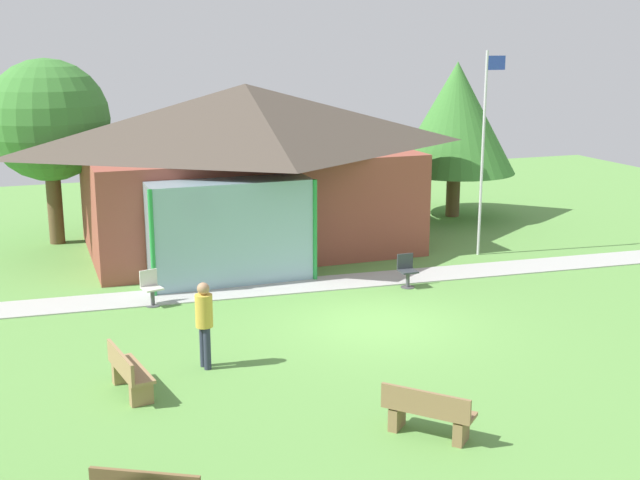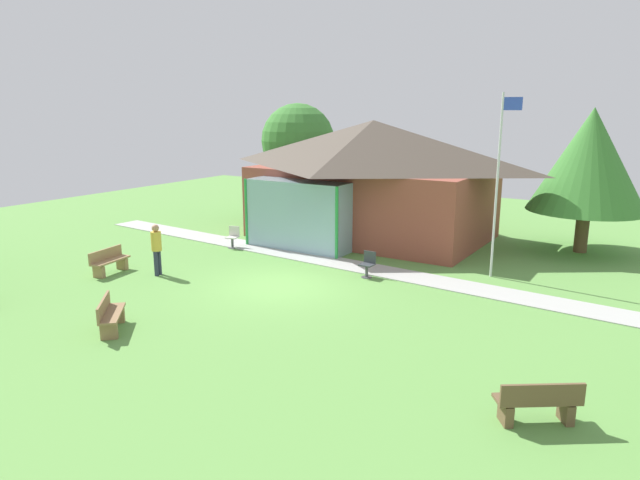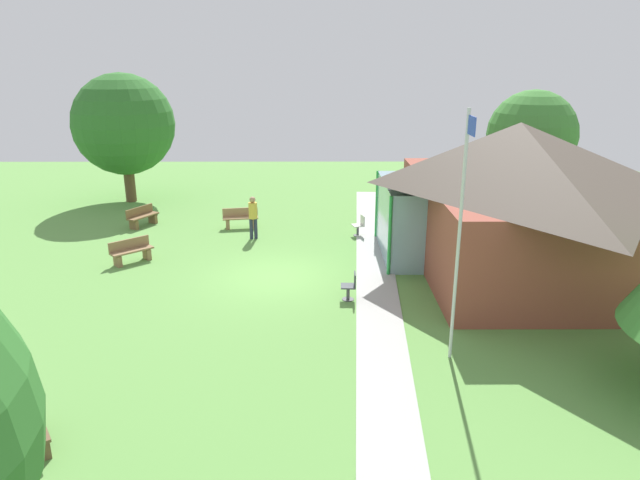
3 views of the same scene
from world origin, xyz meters
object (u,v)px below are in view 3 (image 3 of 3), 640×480
at_px(bench_front_left, 142,217).
at_px(patio_chair_west, 359,226).
at_px(bench_front_center, 131,252).
at_px(visitor_strolling_lawn, 253,214).
at_px(flagpole, 460,229).
at_px(pavilion, 508,194).
at_px(bench_lawn_far_right, 28,427).
at_px(tree_behind_pavilion_left, 532,135).
at_px(bench_mid_left, 240,219).
at_px(patio_chair_lawn_spare, 350,287).
at_px(tree_lawn_corner, 124,125).

height_order(bench_front_left, patio_chair_west, patio_chair_west).
xyz_separation_m(bench_front_center, visitor_strolling_lawn, (-2.76, 4.06, 0.62)).
bearing_deg(patio_chair_west, flagpole, 174.21).
distance_m(pavilion, bench_front_left, 15.09).
height_order(bench_lawn_far_right, tree_behind_pavilion_left, tree_behind_pavilion_left).
distance_m(flagpole, patio_chair_west, 10.49).
distance_m(bench_mid_left, patio_chair_lawn_spare, 8.77).
xyz_separation_m(bench_front_left, patio_chair_west, (1.43, 9.32, 0.01)).
height_order(bench_front_center, patio_chair_west, patio_chair_west).
bearing_deg(bench_mid_left, bench_front_left, -13.03).
xyz_separation_m(flagpole, bench_lawn_far_right, (3.25, -8.66, -2.88)).
distance_m(flagpole, bench_lawn_far_right, 9.69).
bearing_deg(bench_mid_left, patio_chair_west, 157.54).
bearing_deg(visitor_strolling_lawn, tree_lawn_corner, 124.31).
bearing_deg(patio_chair_lawn_spare, bench_front_left, 48.84).
bearing_deg(visitor_strolling_lawn, pavilion, -33.28).
relative_size(flagpole, bench_mid_left, 3.85).
xyz_separation_m(flagpole, patio_chair_west, (-9.97, -1.52, -2.87)).
bearing_deg(bench_front_left, flagpole, 72.81).
height_order(bench_front_center, tree_behind_pavilion_left, tree_behind_pavilion_left).
bearing_deg(patio_chair_lawn_spare, bench_mid_left, 30.84).
relative_size(bench_mid_left, tree_behind_pavilion_left, 0.27).
bearing_deg(bench_front_center, patio_chair_west, 158.19).
xyz_separation_m(patio_chair_west, visitor_strolling_lawn, (0.40, -4.30, 0.61)).
relative_size(bench_mid_left, bench_front_center, 1.11).
xyz_separation_m(bench_mid_left, tree_behind_pavilion_left, (-0.68, 12.38, 3.45)).
distance_m(bench_lawn_far_right, visitor_strolling_lawn, 13.15).
xyz_separation_m(flagpole, tree_lawn_corner, (-15.88, -12.74, 0.57)).
bearing_deg(bench_front_center, pavilion, 135.22).
bearing_deg(bench_front_center, tree_lawn_corner, -115.03).
xyz_separation_m(patio_chair_lawn_spare, tree_behind_pavilion_left, (-8.33, 8.08, 3.43)).
xyz_separation_m(bench_front_left, tree_behind_pavilion_left, (-0.42, 16.67, 3.45)).
distance_m(pavilion, tree_behind_pavilion_left, 6.24).
relative_size(bench_lawn_far_right, bench_front_center, 1.06).
bearing_deg(visitor_strolling_lawn, bench_mid_left, 101.76).
distance_m(bench_front_center, tree_lawn_corner, 10.12).
height_order(bench_lawn_far_right, visitor_strolling_lawn, visitor_strolling_lawn).
height_order(flagpole, bench_front_center, flagpole).
xyz_separation_m(bench_front_center, patio_chair_lawn_spare, (3.32, 7.62, 0.01)).
xyz_separation_m(bench_lawn_far_right, patio_chair_lawn_spare, (-6.74, 6.41, 0.01)).
height_order(patio_chair_lawn_spare, tree_behind_pavilion_left, tree_behind_pavilion_left).
bearing_deg(pavilion, patio_chair_lawn_spare, -62.73).
bearing_deg(bench_front_left, patio_chair_lawn_spare, 76.60).
height_order(pavilion, patio_chair_lawn_spare, pavilion).
bearing_deg(patio_chair_west, bench_front_center, 96.24).
distance_m(bench_lawn_far_right, bench_mid_left, 14.54).
relative_size(flagpole, bench_lawn_far_right, 4.03).
height_order(bench_lawn_far_right, bench_front_left, same).
relative_size(patio_chair_lawn_spare, visitor_strolling_lawn, 0.49).
distance_m(patio_chair_west, tree_behind_pavilion_left, 8.32).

